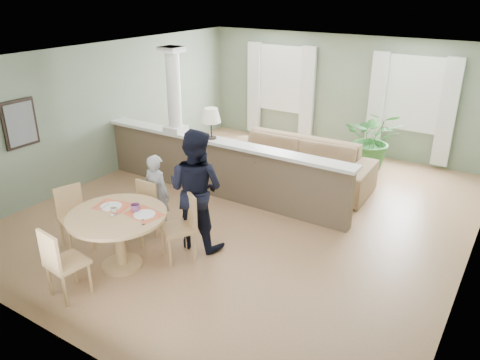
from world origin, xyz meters
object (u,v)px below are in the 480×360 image
Objects in this scene: chair_far_man at (183,223)px; child_person at (157,194)px; dining_table at (119,225)px; houseplant at (373,139)px; chair_side at (73,214)px; chair_near at (61,261)px; man_person at (196,189)px; sofa at (293,163)px; chair_far_boy at (143,208)px.

chair_far_man is 0.93m from child_person.
houseplant is at bearing 72.95° from dining_table.
chair_side is 0.73× the size of child_person.
chair_near is 2.11m from man_person.
chair_far_man reaches higher than sofa.
sofa is at bearing -106.13° from child_person.
chair_far_boy is at bearing 111.45° from dining_table.
child_person is at bearing 77.03° from chair_far_boy.
houseplant is (1.03, 1.72, 0.21)m from sofa.
houseplant is 1.00× the size of child_person.
dining_table is 1.10m from child_person.
houseplant is at bearing -98.45° from chair_near.
chair_far_boy is 0.50× the size of man_person.
man_person is at bearing 63.22° from dining_table.
man_person is (-1.21, -4.63, 0.27)m from houseplant.
houseplant is 4.80m from man_person.
dining_table is at bearing -102.21° from sofa.
sofa is 3.36m from chair_far_boy.
sofa is 2.33× the size of child_person.
dining_table is (-0.72, -3.98, 0.21)m from sofa.
sofa is 2.24× the size of dining_table.
chair_near is at bearing -84.03° from chair_far_boy.
man_person is (1.55, 1.04, 0.40)m from chair_side.
sofa is 4.05m from dining_table.
houseplant is 5.34m from chair_far_boy.
sofa is 3.07m from child_person.
sofa is 3.31m from chair_far_man.
dining_table is 0.93m from chair_near.
chair_side is at bearing 178.33° from dining_table.
houseplant reaches higher than chair_far_man.
chair_far_boy is 1.03m from chair_side.
chair_far_man is 0.54m from man_person.
chair_side is (-1.73, -3.95, 0.08)m from sofa.
man_person is at bearing -178.02° from child_person.
houseplant is at bearing 65.76° from chair_far_boy.
houseplant reaches higher than chair_far_boy.
houseplant is 6.87m from chair_near.
child_person is at bearing -5.41° from man_person.
man_person reaches higher than chair_far_man.
chair_far_man is (0.90, -0.11, 0.05)m from chair_far_boy.
chair_side is at bearing -134.89° from chair_far_boy.
child_person is at bearing -113.32° from houseplant.
chair_near is (-0.67, -1.59, -0.01)m from chair_far_man.
chair_side is 1.91m from man_person.
dining_table is 1.43× the size of chair_side.
dining_table is (-1.75, -5.70, -0.00)m from houseplant.
sofa is at bearing -92.25° from chair_near.
houseplant is 1.38× the size of chair_side.
man_person is at bearing -36.85° from chair_side.
houseplant reaches higher than sofa.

